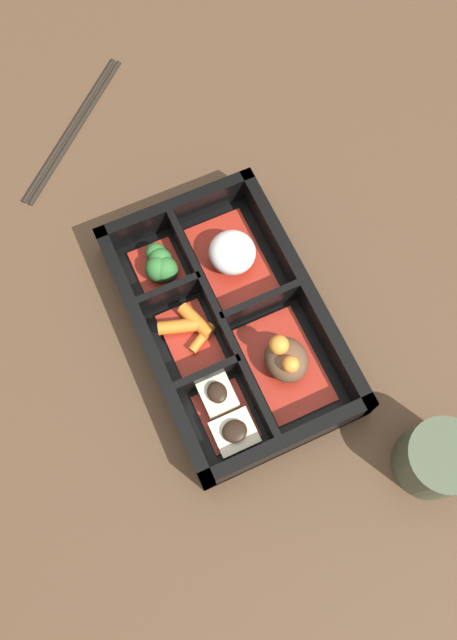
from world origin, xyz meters
The scene contains 10 objects.
ground_plane centered at (0.00, 0.00, 0.00)m, with size 3.00×3.00×0.00m, color #4C3523.
bento_base centered at (0.00, 0.00, 0.01)m, with size 0.31×0.20×0.01m.
bento_rim centered at (0.00, 0.00, 0.02)m, with size 0.31×0.20×0.05m.
bowl_rice centered at (-0.07, 0.04, 0.03)m, with size 0.12×0.07×0.04m.
bowl_stew centered at (0.07, 0.04, 0.03)m, with size 0.12×0.07×0.06m.
bowl_greens centered at (-0.09, -0.04, 0.03)m, with size 0.06×0.05×0.03m.
bowl_carrots centered at (-0.01, -0.04, 0.02)m, with size 0.08×0.06×0.02m.
bowl_tofu centered at (0.10, -0.05, 0.02)m, with size 0.08×0.05×0.03m.
tea_cup centered at (0.23, 0.13, 0.04)m, with size 0.08×0.08×0.07m.
chopsticks centered at (-0.33, -0.07, 0.00)m, with size 0.17×0.19×0.01m.
Camera 1 is at (0.21, -0.10, 0.67)m, focal length 35.00 mm.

